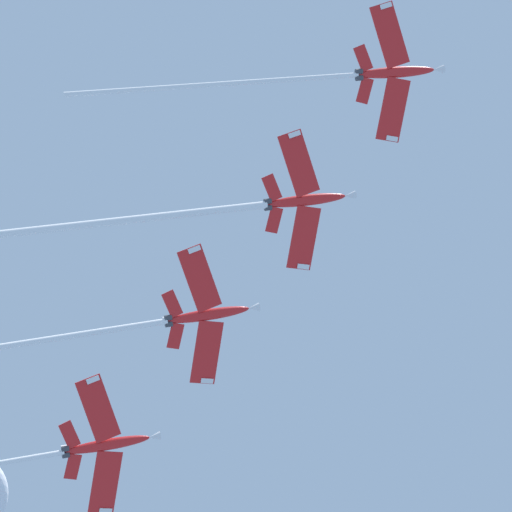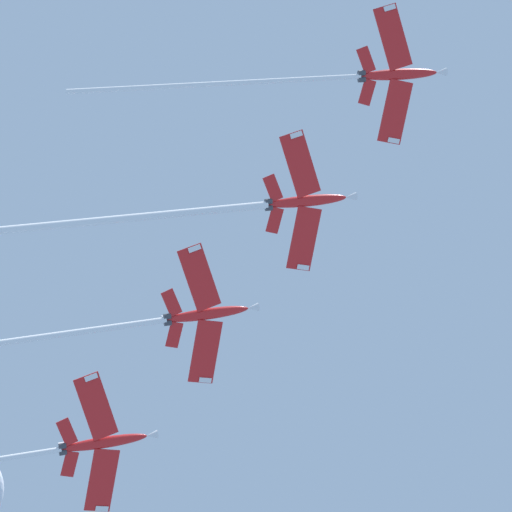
{
  "view_description": "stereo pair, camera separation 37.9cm",
  "coord_description": "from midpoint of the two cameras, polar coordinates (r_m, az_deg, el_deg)",
  "views": [
    {
      "loc": [
        -23.96,
        -29.35,
        1.75
      ],
      "look_at": [
        -41.7,
        -11.41,
        159.5
      ],
      "focal_mm": 79.96,
      "sensor_mm": 36.0,
      "label": 1
    },
    {
      "loc": [
        -24.23,
        -29.62,
        1.75
      ],
      "look_at": [
        -41.7,
        -11.41,
        159.5
      ],
      "focal_mm": 79.96,
      "sensor_mm": 36.0,
      "label": 2
    }
  ],
  "objects": [
    {
      "name": "jet_third",
      "position": [
        157.23,
        -5.43,
        -3.42
      ],
      "size": [
        37.5,
        33.63,
        16.94
      ],
      "color": "red"
    },
    {
      "name": "jet_second",
      "position": [
        157.04,
        -1.45,
        2.36
      ],
      "size": [
        38.78,
        35.35,
        17.82
      ],
      "color": "red"
    },
    {
      "name": "jet_fourth",
      "position": [
        158.99,
        -10.6,
        -9.8
      ],
      "size": [
        41.14,
        37.34,
        18.71
      ],
      "color": "red"
    },
    {
      "name": "jet_lead",
      "position": [
        162.92,
        4.47,
        8.98
      ],
      "size": [
        41.06,
        37.61,
        17.78
      ],
      "color": "red"
    }
  ]
}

